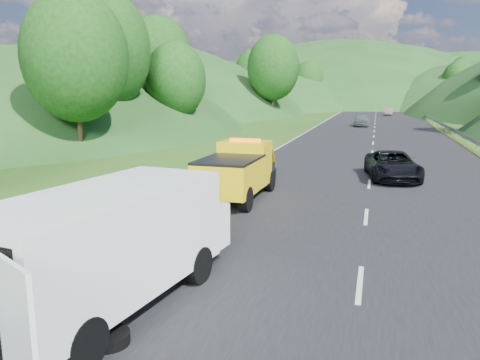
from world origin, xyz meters
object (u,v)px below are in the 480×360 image
(white_van, at_px, (111,242))
(child, at_px, (146,252))
(woman, at_px, (130,231))
(spare_tire, at_px, (109,344))
(passing_suv, at_px, (392,179))
(worker, at_px, (96,327))
(suitcase, at_px, (111,226))
(tow_truck, at_px, (238,171))

(white_van, height_order, child, white_van)
(woman, height_order, child, woman)
(child, bearing_deg, spare_tire, -55.70)
(spare_tire, relative_size, passing_suv, 0.15)
(child, relative_size, worker, 0.57)
(worker, height_order, suitcase, worker)
(woman, relative_size, worker, 0.91)
(woman, distance_m, worker, 6.08)
(child, height_order, passing_suv, passing_suv)
(tow_truck, relative_size, child, 5.43)
(tow_truck, bearing_deg, white_van, -87.66)
(tow_truck, xyz_separation_m, spare_tire, (1.00, -11.28, -1.16))
(child, height_order, spare_tire, child)
(child, bearing_deg, woman, 145.24)
(white_van, xyz_separation_m, woman, (-2.30, 4.74, -1.39))
(worker, xyz_separation_m, spare_tire, (0.57, -0.47, 0.00))
(spare_tire, bearing_deg, woman, 116.34)
(tow_truck, xyz_separation_m, passing_suv, (6.14, 6.23, -1.16))
(suitcase, bearing_deg, tow_truck, 67.54)
(passing_suv, bearing_deg, suitcase, -133.27)
(suitcase, bearing_deg, white_van, -57.92)
(tow_truck, distance_m, passing_suv, 8.82)
(white_van, xyz_separation_m, child, (-0.93, 3.15, -1.39))
(tow_truck, distance_m, suitcase, 6.24)
(suitcase, bearing_deg, passing_suv, 54.55)
(passing_suv, bearing_deg, child, -125.20)
(tow_truck, xyz_separation_m, child, (-0.62, -6.82, -1.16))
(tow_truck, distance_m, child, 6.95)
(passing_suv, bearing_deg, tow_truck, -142.41)
(white_van, bearing_deg, passing_suv, 78.14)
(child, xyz_separation_m, suitcase, (-1.74, 1.11, 0.29))
(tow_truck, height_order, white_van, white_van)
(worker, bearing_deg, passing_suv, 76.75)
(woman, distance_m, child, 2.10)
(suitcase, height_order, passing_suv, passing_suv)
(tow_truck, relative_size, white_van, 0.77)
(tow_truck, height_order, suitcase, tow_truck)
(white_van, xyz_separation_m, suitcase, (-2.67, 4.26, -1.10))
(tow_truck, distance_m, worker, 10.88)
(woman, bearing_deg, passing_suv, -44.44)
(worker, xyz_separation_m, suitcase, (-2.79, 5.10, 0.29))
(woman, bearing_deg, tow_truck, -29.94)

